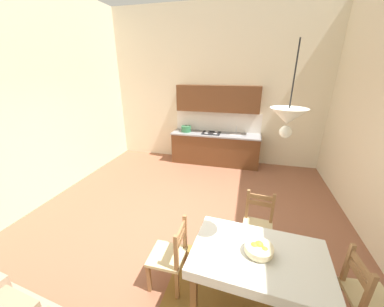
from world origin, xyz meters
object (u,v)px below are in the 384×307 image
(dining_table, at_px, (258,263))
(pendant_lamp, at_px, (288,117))
(kitchen_cabinetry, at_px, (216,135))
(dining_chair_kitchen_side, at_px, (257,226))
(dining_chair_tv_side, at_px, (170,256))
(fruit_bowl, at_px, (259,249))
(dining_chair_window_side, at_px, (365,297))

(dining_table, distance_m, pendant_lamp, 1.58)
(kitchen_cabinetry, distance_m, pendant_lamp, 4.38)
(dining_table, xyz_separation_m, dining_chair_kitchen_side, (0.03, 0.87, -0.18))
(dining_chair_tv_side, height_order, pendant_lamp, pendant_lamp)
(fruit_bowl, height_order, pendant_lamp, pendant_lamp)
(pendant_lamp, bearing_deg, dining_chair_kitchen_side, 94.84)
(kitchen_cabinetry, bearing_deg, dining_chair_tv_side, -88.78)
(dining_chair_kitchen_side, height_order, pendant_lamp, pendant_lamp)
(dining_chair_kitchen_side, relative_size, fruit_bowl, 3.10)
(fruit_bowl, bearing_deg, kitchen_cabinetry, 105.00)
(dining_chair_window_side, relative_size, pendant_lamp, 1.16)
(kitchen_cabinetry, distance_m, dining_table, 4.26)
(dining_chair_kitchen_side, height_order, fruit_bowl, dining_chair_kitchen_side)
(dining_chair_window_side, bearing_deg, dining_table, -179.40)
(kitchen_cabinetry, distance_m, fruit_bowl, 4.24)
(pendant_lamp, bearing_deg, dining_chair_tv_side, -175.10)
(dining_chair_kitchen_side, height_order, dining_chair_tv_side, same)
(dining_table, height_order, dining_chair_tv_side, dining_chair_tv_side)
(kitchen_cabinetry, bearing_deg, pendant_lamp, -73.26)
(kitchen_cabinetry, height_order, dining_chair_window_side, kitchen_cabinetry)
(dining_chair_tv_side, xyz_separation_m, pendant_lamp, (1.11, 0.10, 1.76))
(kitchen_cabinetry, bearing_deg, dining_chair_kitchen_side, -70.65)
(dining_chair_kitchen_side, bearing_deg, kitchen_cabinetry, 109.35)
(kitchen_cabinetry, height_order, dining_chair_kitchen_side, kitchen_cabinetry)
(dining_chair_kitchen_side, bearing_deg, dining_table, -91.79)
(dining_chair_kitchen_side, bearing_deg, pendant_lamp, -85.16)
(kitchen_cabinetry, xyz_separation_m, dining_chair_tv_side, (0.09, -4.08, -0.41))
(dining_chair_tv_side, height_order, fruit_bowl, dining_chair_tv_side)
(dining_chair_window_side, distance_m, dining_chair_tv_side, 2.08)
(dining_table, bearing_deg, fruit_bowl, 139.37)
(kitchen_cabinetry, relative_size, dining_table, 1.68)
(dining_table, height_order, pendant_lamp, pendant_lamp)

